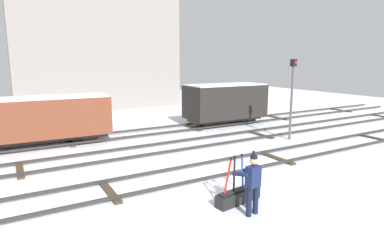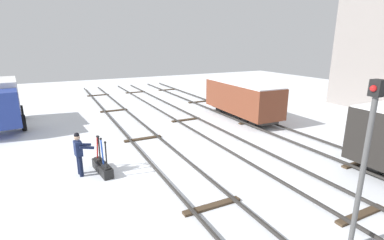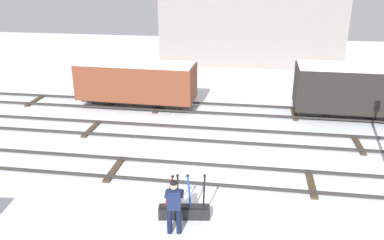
# 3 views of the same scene
# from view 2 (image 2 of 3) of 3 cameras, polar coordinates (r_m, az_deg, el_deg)

# --- Properties ---
(ground_plane) EXTENTS (60.00, 60.00, 0.00)m
(ground_plane) POSITION_cam_2_polar(r_m,az_deg,el_deg) (11.90, -4.74, -8.90)
(ground_plane) COLOR silver
(track_main_line) EXTENTS (44.00, 1.94, 0.18)m
(track_main_line) POSITION_cam_2_polar(r_m,az_deg,el_deg) (11.86, -4.75, -8.43)
(track_main_line) COLOR #2D2B28
(track_main_line) RESTS_ON ground_plane
(track_siding_near) EXTENTS (44.00, 1.94, 0.18)m
(track_siding_near) POSITION_cam_2_polar(r_m,az_deg,el_deg) (13.52, 9.64, -5.52)
(track_siding_near) COLOR #2D2B28
(track_siding_near) RESTS_ON ground_plane
(track_siding_far) EXTENTS (44.00, 1.94, 0.18)m
(track_siding_far) POSITION_cam_2_polar(r_m,az_deg,el_deg) (15.75, 19.94, -3.24)
(track_siding_far) COLOR #2D2B28
(track_siding_far) RESTS_ON ground_plane
(switch_lever_frame) EXTENTS (1.56, 0.57, 1.45)m
(switch_lever_frame) POSITION_cam_2_polar(r_m,az_deg,el_deg) (11.62, -17.56, -8.88)
(switch_lever_frame) COLOR black
(switch_lever_frame) RESTS_ON ground_plane
(rail_worker) EXTENTS (0.60, 0.71, 1.69)m
(rail_worker) POSITION_cam_2_polar(r_m,az_deg,el_deg) (11.43, -21.71, -5.93)
(rail_worker) COLOR #111831
(rail_worker) RESTS_ON ground_plane
(signal_post) EXTENTS (0.24, 0.32, 4.13)m
(signal_post) POSITION_cam_2_polar(r_m,az_deg,el_deg) (7.50, 31.57, -5.46)
(signal_post) COLOR #4C4C4C
(signal_post) RESTS_ON ground_plane
(freight_car_mid_siding) EXTENTS (6.20, 2.23, 2.38)m
(freight_car_mid_siding) POSITION_cam_2_polar(r_m,az_deg,el_deg) (18.81, 10.00, 4.36)
(freight_car_mid_siding) COLOR #2D2B28
(freight_car_mid_siding) RESTS_ON ground_plane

